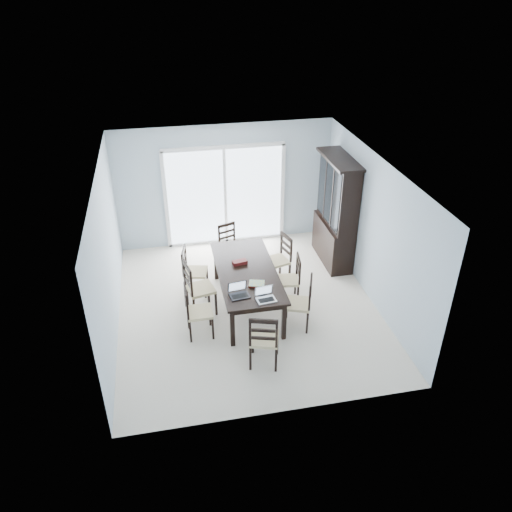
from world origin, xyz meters
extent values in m
plane|color=#EEE3CC|center=(0.00, 0.00, 0.00)|extent=(5.00, 5.00, 0.00)
plane|color=white|center=(0.00, 0.00, 2.60)|extent=(5.00, 5.00, 0.00)
cube|color=#A8BBC8|center=(0.00, 2.50, 1.30)|extent=(4.50, 0.02, 2.60)
cube|color=#A8BBC8|center=(-2.25, 0.00, 1.30)|extent=(0.02, 5.00, 2.60)
cube|color=#A8BBC8|center=(2.25, 0.00, 1.30)|extent=(0.02, 5.00, 2.60)
cube|color=gray|center=(0.00, 3.50, -0.05)|extent=(4.50, 2.00, 0.10)
cube|color=#99999E|center=(0.00, 4.50, 0.55)|extent=(4.50, 0.06, 1.10)
cube|color=black|center=(0.00, 0.00, 0.73)|extent=(1.00, 2.20, 0.04)
cube|color=black|center=(0.00, 0.00, 0.67)|extent=(0.88, 2.08, 0.10)
cube|color=black|center=(-0.42, -1.00, 0.34)|extent=(0.07, 0.07, 0.69)
cube|color=black|center=(0.42, -1.00, 0.34)|extent=(0.07, 0.07, 0.69)
cube|color=black|center=(-0.42, 1.00, 0.34)|extent=(0.07, 0.07, 0.69)
cube|color=black|center=(0.42, 1.00, 0.34)|extent=(0.07, 0.07, 0.69)
cube|color=black|center=(2.01, 1.25, 0.42)|extent=(0.45, 1.30, 0.85)
cube|color=black|center=(2.04, 1.25, 1.50)|extent=(0.38, 1.30, 1.30)
cube|color=black|center=(2.01, 1.25, 2.17)|extent=(0.50, 1.38, 0.05)
cube|color=black|center=(1.84, 0.83, 1.50)|extent=(0.02, 0.36, 1.18)
cube|color=black|center=(1.84, 1.25, 1.50)|extent=(0.02, 0.36, 1.18)
cube|color=black|center=(1.84, 1.67, 1.50)|extent=(0.02, 0.36, 1.18)
cube|color=silver|center=(0.00, 2.48, 1.05)|extent=(2.40, 0.02, 2.10)
cube|color=white|center=(0.00, 2.46, 2.14)|extent=(2.52, 0.05, 0.08)
cube|color=white|center=(0.00, 2.46, 1.05)|extent=(0.06, 0.05, 2.10)
cube|color=white|center=(0.00, 2.46, 0.03)|extent=(2.52, 0.05, 0.05)
cube|color=black|center=(-1.08, -0.43, 0.21)|extent=(0.03, 0.03, 0.41)
cube|color=black|center=(-1.07, -0.79, 0.21)|extent=(0.03, 0.03, 0.41)
cube|color=black|center=(-0.71, -0.42, 0.21)|extent=(0.03, 0.03, 0.41)
cube|color=black|center=(-0.71, -0.78, 0.21)|extent=(0.03, 0.03, 0.41)
cube|color=beige|center=(-0.89, -0.61, 0.44)|extent=(0.41, 0.41, 0.05)
cube|color=black|center=(-1.05, 0.15, 0.22)|extent=(0.04, 0.04, 0.45)
cube|color=black|center=(-0.96, -0.23, 0.22)|extent=(0.04, 0.04, 0.45)
cube|color=black|center=(-0.66, 0.24, 0.22)|extent=(0.04, 0.04, 0.45)
cube|color=black|center=(-0.57, -0.15, 0.22)|extent=(0.04, 0.04, 0.45)
cube|color=beige|center=(-0.81, 0.00, 0.47)|extent=(0.52, 0.52, 0.05)
cube|color=black|center=(-0.97, 0.84, 0.20)|extent=(0.04, 0.04, 0.41)
cube|color=black|center=(-1.05, 0.49, 0.20)|extent=(0.04, 0.04, 0.41)
cube|color=black|center=(-0.62, 0.76, 0.20)|extent=(0.04, 0.04, 0.41)
cube|color=black|center=(-0.70, 0.41, 0.20)|extent=(0.04, 0.04, 0.41)
cube|color=beige|center=(-0.84, 0.62, 0.43)|extent=(0.48, 0.48, 0.05)
cube|color=black|center=(0.83, -0.95, 0.21)|extent=(0.04, 0.04, 0.42)
cube|color=black|center=(0.96, -0.60, 0.21)|extent=(0.04, 0.04, 0.42)
cube|color=black|center=(0.48, -0.82, 0.21)|extent=(0.04, 0.04, 0.42)
cube|color=black|center=(0.61, -0.47, 0.21)|extent=(0.04, 0.04, 0.42)
cube|color=beige|center=(0.72, -0.71, 0.45)|extent=(0.53, 0.53, 0.05)
cube|color=black|center=(0.89, -0.15, 0.20)|extent=(0.04, 0.04, 0.40)
cube|color=black|center=(0.94, 0.20, 0.20)|extent=(0.04, 0.04, 0.40)
cube|color=black|center=(0.55, -0.10, 0.20)|extent=(0.04, 0.04, 0.40)
cube|color=black|center=(0.59, 0.24, 0.20)|extent=(0.04, 0.04, 0.40)
cube|color=beige|center=(0.74, 0.05, 0.42)|extent=(0.44, 0.44, 0.05)
cube|color=black|center=(0.93, 0.57, 0.21)|extent=(0.04, 0.04, 0.42)
cube|color=black|center=(0.83, 0.93, 0.21)|extent=(0.04, 0.04, 0.42)
cube|color=black|center=(0.58, 0.48, 0.21)|extent=(0.04, 0.04, 0.42)
cube|color=black|center=(0.48, 0.83, 0.21)|extent=(0.04, 0.04, 0.42)
cube|color=beige|center=(0.70, 0.70, 0.44)|extent=(0.50, 0.50, 0.05)
cube|color=black|center=(-0.25, -1.61, 0.22)|extent=(0.04, 0.04, 0.43)
cube|color=black|center=(0.12, -1.72, 0.22)|extent=(0.04, 0.04, 0.43)
cube|color=black|center=(-0.14, -1.24, 0.22)|extent=(0.04, 0.04, 0.43)
cube|color=black|center=(0.23, -1.35, 0.22)|extent=(0.04, 0.04, 0.43)
cube|color=beige|center=(-0.01, -1.48, 0.46)|extent=(0.53, 0.53, 0.05)
cube|color=black|center=(0.05, 1.65, 0.19)|extent=(0.04, 0.04, 0.39)
cube|color=black|center=(-0.27, 1.53, 0.19)|extent=(0.04, 0.04, 0.39)
cube|color=black|center=(0.17, 1.33, 0.19)|extent=(0.04, 0.04, 0.39)
cube|color=black|center=(-0.15, 1.21, 0.19)|extent=(0.04, 0.04, 0.39)
cube|color=beige|center=(-0.05, 1.43, 0.41)|extent=(0.48, 0.48, 0.05)
cube|color=black|center=(-0.25, -0.73, 0.76)|extent=(0.34, 0.26, 0.02)
cube|color=silver|center=(-0.25, -0.73, 0.87)|extent=(0.27, 0.07, 0.16)
cube|color=#B4B4B6|center=(0.14, -0.92, 0.76)|extent=(0.32, 0.24, 0.02)
cube|color=silver|center=(0.14, -0.92, 0.86)|extent=(0.27, 0.07, 0.16)
cube|color=maroon|center=(0.07, -0.47, 0.76)|extent=(0.28, 0.25, 0.03)
cube|color=gold|center=(0.08, -0.47, 0.79)|extent=(0.29, 0.25, 0.01)
cube|color=black|center=(0.11, -0.77, 0.76)|extent=(0.12, 0.08, 0.01)
cube|color=#4F130F|center=(-0.08, 0.24, 0.78)|extent=(0.27, 0.17, 0.06)
cube|color=maroon|center=(-0.23, 3.60, 0.43)|extent=(1.95, 1.79, 0.85)
cube|color=gray|center=(-0.23, 3.60, 0.88)|extent=(2.00, 1.85, 0.06)
camera|label=1|loc=(-1.28, -7.15, 5.33)|focal=35.00mm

